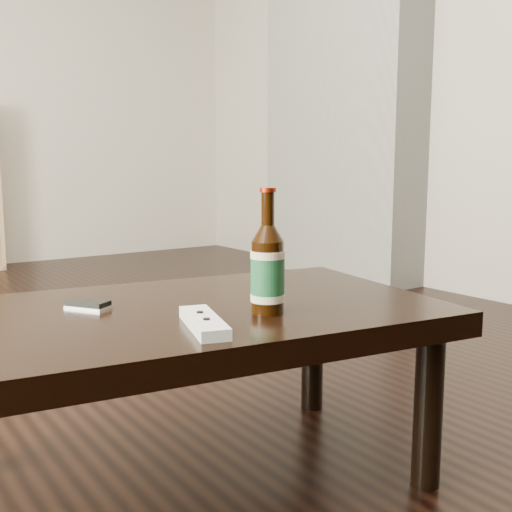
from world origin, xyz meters
TOP-DOWN VIEW (x-y plane):
  - floor at (0.00, 0.00)m, footprint 5.00×6.00m
  - chimney_breast at (2.35, 1.20)m, footprint 0.30×1.20m
  - coffee_table at (0.22, -0.58)m, footprint 1.20×0.82m
  - beer_bottle at (0.33, -0.73)m, footprint 0.09×0.09m
  - phone at (0.03, -0.47)m, footprint 0.09×0.11m
  - remote at (0.16, -0.76)m, footprint 0.11×0.21m

SIDE VIEW (x-z plane):
  - floor at x=0.00m, z-range -0.01..0.00m
  - coffee_table at x=0.22m, z-range 0.15..0.57m
  - phone at x=0.03m, z-range 0.42..0.43m
  - remote at x=0.16m, z-range 0.42..0.44m
  - beer_bottle at x=0.33m, z-range 0.38..0.64m
  - chimney_breast at x=2.35m, z-range 0.00..2.70m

